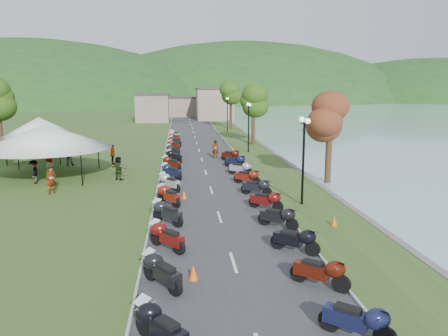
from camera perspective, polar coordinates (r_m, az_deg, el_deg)
name	(u,v)px	position (r m, az deg, el deg)	size (l,w,h in m)	color
road	(199,150)	(46.51, -3.29, 2.32)	(7.00, 120.00, 0.02)	#39393C
hills_backdrop	(183,100)	(206.08, -5.32, 8.84)	(360.00, 120.00, 76.00)	#285621
far_building	(179,106)	(91.06, -5.87, 8.00)	(18.00, 16.00, 5.00)	gray
moto_row_left	(172,177)	(30.55, -6.86, -1.18)	(2.60, 55.16, 1.10)	#331411
moto_row_right	(260,193)	(25.87, 4.70, -3.33)	(2.60, 30.88, 1.10)	#331411
vendor_tent_main	(46,151)	(35.15, -22.20, 2.07)	(6.40, 6.40, 4.00)	white
vendor_tent_side	(40,139)	(43.11, -22.87, 3.49)	(4.47, 4.47, 4.00)	white
tree_lakeside	(329,135)	(31.41, 13.61, 4.26)	(2.48, 2.48, 6.88)	#366117
pedestrian_a	(52,193)	(30.14, -21.50, -3.10)	(0.65, 0.47, 1.77)	slate
pedestrian_b	(70,165)	(40.07, -19.52, 0.33)	(0.91, 0.50, 1.87)	slate
pedestrian_c	(35,184)	(33.57, -23.45, -1.88)	(1.09, 0.45, 1.69)	slate
traffic_cone_near	(193,273)	(15.99, -4.03, -13.48)	(0.35, 0.35, 0.55)	#F2590C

